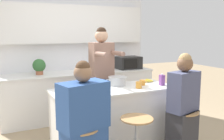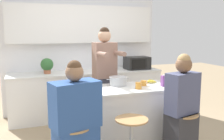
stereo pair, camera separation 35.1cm
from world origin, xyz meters
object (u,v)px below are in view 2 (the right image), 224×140
at_px(juice_carton, 164,81).
at_px(coffee_cup_near, 139,86).
at_px(coffee_cup_far, 144,83).
at_px(microwave, 137,63).
at_px(bar_stool_rightmost, 182,134).
at_px(person_wrapped_blanket, 76,127).
at_px(potted_plant, 47,65).
at_px(cooking_pot, 118,81).
at_px(fruit_bowl, 88,88).
at_px(person_seated_near, 182,114).
at_px(person_cooking, 105,81).
at_px(kitchen_island, 114,118).
at_px(banana_bunch, 151,81).

bearing_deg(juice_carton, coffee_cup_near, -176.87).
distance_m(coffee_cup_far, microwave, 1.62).
height_order(bar_stool_rightmost, coffee_cup_far, coffee_cup_far).
relative_size(person_wrapped_blanket, potted_plant, 4.77).
height_order(person_wrapped_blanket, cooking_pot, person_wrapped_blanket).
distance_m(fruit_bowl, microwave, 2.07).
height_order(coffee_cup_near, potted_plant, potted_plant).
bearing_deg(coffee_cup_near, person_seated_near, -54.26).
xyz_separation_m(bar_stool_rightmost, potted_plant, (-1.46, 2.21, 0.68)).
bearing_deg(person_cooking, potted_plant, 124.35).
height_order(kitchen_island, person_seated_near, person_seated_near).
bearing_deg(kitchen_island, banana_bunch, 12.98).
bearing_deg(coffee_cup_far, person_seated_near, -72.72).
bearing_deg(banana_bunch, kitchen_island, -167.02).
xyz_separation_m(person_wrapped_blanket, banana_bunch, (1.34, 0.80, 0.27)).
xyz_separation_m(bar_stool_rightmost, cooking_pot, (-0.57, 0.80, 0.58)).
bearing_deg(person_cooking, coffee_cup_far, -56.98).
bearing_deg(fruit_bowl, banana_bunch, 7.19).
distance_m(kitchen_island, fruit_bowl, 0.59).
height_order(cooking_pot, fruit_bowl, cooking_pot).
height_order(fruit_bowl, juice_carton, juice_carton).
bearing_deg(bar_stool_rightmost, kitchen_island, 137.40).
height_order(fruit_bowl, microwave, microwave).
distance_m(person_wrapped_blanket, coffee_cup_far, 1.35).
relative_size(coffee_cup_near, coffee_cup_far, 1.00).
xyz_separation_m(bar_stool_rightmost, coffee_cup_near, (-0.38, 0.50, 0.56)).
distance_m(fruit_bowl, juice_carton, 1.10).
bearing_deg(banana_bunch, person_seated_near, -89.17).
bearing_deg(coffee_cup_near, person_wrapped_blanket, -152.97).
height_order(banana_bunch, juice_carton, juice_carton).
height_order(cooking_pot, juice_carton, juice_carton).
bearing_deg(banana_bunch, cooking_pot, 179.36).
height_order(person_cooking, juice_carton, person_cooking).
relative_size(person_seated_near, coffee_cup_far, 11.80).
distance_m(banana_bunch, juice_carton, 0.29).
distance_m(microwave, potted_plant, 1.84).
height_order(person_cooking, cooking_pot, person_cooking).
relative_size(coffee_cup_far, microwave, 0.24).
height_order(juice_carton, microwave, microwave).
distance_m(cooking_pot, banana_bunch, 0.54).
distance_m(person_cooking, coffee_cup_near, 0.75).
bearing_deg(person_wrapped_blanket, potted_plant, 78.38).
xyz_separation_m(kitchen_island, bar_stool_rightmost, (0.70, -0.64, -0.08)).
relative_size(coffee_cup_near, microwave, 0.24).
distance_m(coffee_cup_near, potted_plant, 2.02).
height_order(kitchen_island, fruit_bowl, fruit_bowl).
distance_m(person_seated_near, juice_carton, 0.62).
bearing_deg(person_seated_near, juice_carton, 70.62).
relative_size(coffee_cup_far, potted_plant, 0.41).
xyz_separation_m(microwave, potted_plant, (-1.83, 0.05, 0.03)).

